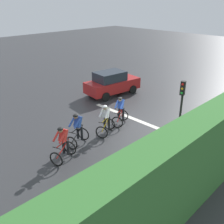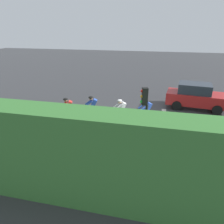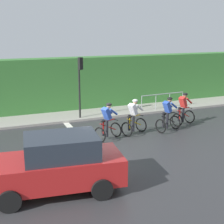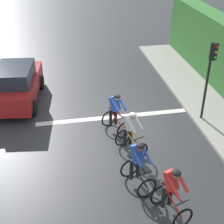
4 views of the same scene
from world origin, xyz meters
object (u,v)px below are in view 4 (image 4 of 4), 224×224
at_px(cyclist_lead, 171,193).
at_px(cyclist_fourth, 116,114).
at_px(traffic_light_near_crossing, 210,71).
at_px(car_red, 17,84).
at_px(cyclist_mid, 131,133).
at_px(cyclist_second, 138,166).

relative_size(cyclist_lead, cyclist_fourth, 1.00).
bearing_deg(cyclist_fourth, traffic_light_near_crossing, -178.28).
relative_size(cyclist_lead, car_red, 0.39).
bearing_deg(cyclist_lead, cyclist_mid, -81.89).
xyz_separation_m(cyclist_lead, cyclist_fourth, (0.69, -4.40, 0.00)).
bearing_deg(cyclist_second, cyclist_mid, -96.12).
bearing_deg(cyclist_lead, traffic_light_near_crossing, -123.35).
relative_size(cyclist_lead, cyclist_mid, 1.00).
xyz_separation_m(cyclist_second, car_red, (3.93, -6.29, 0.08)).
distance_m(cyclist_lead, cyclist_mid, 3.03).
distance_m(cyclist_fourth, traffic_light_near_crossing, 3.92).
height_order(cyclist_fourth, car_red, car_red).
height_order(cyclist_second, traffic_light_near_crossing, traffic_light_near_crossing).
height_order(cyclist_lead, cyclist_mid, same).
xyz_separation_m(cyclist_mid, cyclist_fourth, (0.26, -1.40, 0.00)).
relative_size(cyclist_mid, car_red, 0.39).
bearing_deg(cyclist_mid, cyclist_fourth, -79.47).
xyz_separation_m(cyclist_lead, cyclist_second, (0.61, -1.28, 0.00)).
bearing_deg(cyclist_fourth, cyclist_mid, 100.53).
xyz_separation_m(cyclist_mid, car_red, (4.11, -4.57, 0.08)).
distance_m(cyclist_mid, car_red, 6.15).
distance_m(cyclist_mid, cyclist_fourth, 1.42).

